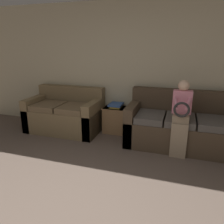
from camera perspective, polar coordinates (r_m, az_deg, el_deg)
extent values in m
cube|color=#BCB293|center=(4.45, 4.39, 11.15)|extent=(7.29, 0.06, 2.55)
cube|color=#473828|center=(4.07, 17.05, -5.34)|extent=(1.83, 0.89, 0.46)
cube|color=#473828|center=(4.26, 17.72, 2.34)|extent=(1.83, 0.20, 0.49)
cube|color=#473828|center=(4.11, 5.49, -2.59)|extent=(0.16, 0.89, 0.71)
cube|color=#514C47|center=(3.91, 9.99, -1.30)|extent=(0.47, 0.65, 0.11)
cube|color=#514C47|center=(3.88, 17.38, -1.98)|extent=(0.47, 0.65, 0.11)
cube|color=#514C47|center=(3.92, 24.75, -2.62)|extent=(0.47, 0.65, 0.11)
cube|color=brown|center=(4.69, -12.19, -1.90)|extent=(1.50, 0.87, 0.47)
cube|color=brown|center=(4.85, -10.58, 4.27)|extent=(1.50, 0.20, 0.41)
cube|color=brown|center=(5.02, -18.91, 0.04)|extent=(0.16, 0.87, 0.68)
cube|color=brown|center=(4.37, -4.64, -1.54)|extent=(0.16, 0.87, 0.68)
cube|color=brown|center=(4.68, -16.15, 1.49)|extent=(0.55, 0.63, 0.11)
cube|color=brown|center=(4.38, -9.73, 0.90)|extent=(0.55, 0.63, 0.11)
cube|color=gray|center=(3.64, 16.99, -7.12)|extent=(0.25, 0.10, 0.57)
cube|color=gray|center=(3.65, 17.50, -1.36)|extent=(0.25, 0.28, 0.11)
cube|color=#D17A8E|center=(3.66, 17.86, 2.55)|extent=(0.30, 0.14, 0.37)
sphere|color=#DBB293|center=(3.60, 18.24, 6.61)|extent=(0.17, 0.17, 0.17)
torus|color=black|center=(3.41, 17.72, 0.57)|extent=(0.24, 0.04, 0.24)
cylinder|color=#D17A8E|center=(3.52, 16.31, 2.61)|extent=(0.11, 0.31, 0.21)
cylinder|color=#D17A8E|center=(3.52, 19.44, 2.32)|extent=(0.11, 0.31, 0.21)
cube|color=olive|center=(4.48, 1.07, -2.03)|extent=(0.48, 0.38, 0.53)
cube|color=#9A724A|center=(4.41, 1.08, 1.11)|extent=(0.50, 0.40, 0.02)
cube|color=gold|center=(4.39, 0.99, 1.42)|extent=(0.22, 0.23, 0.04)
cube|color=#33569E|center=(4.40, 1.03, 1.98)|extent=(0.26, 0.32, 0.04)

